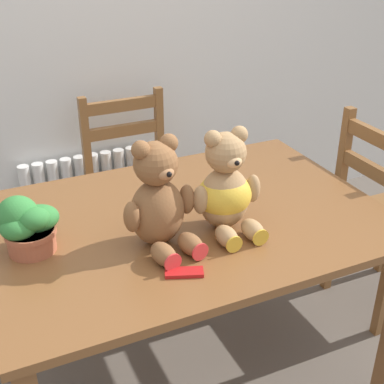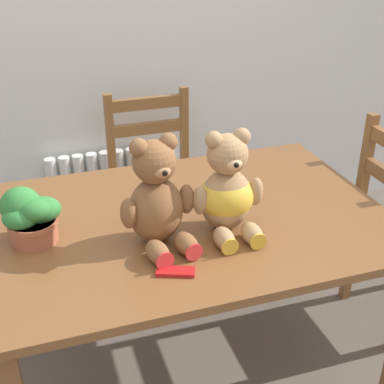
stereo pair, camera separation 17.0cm
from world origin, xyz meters
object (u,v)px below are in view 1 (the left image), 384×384
object	(u,v)px
wooden_chair_behind	(134,184)
teddy_bear_right	(226,190)
teddy_bear_left	(159,201)
chocolate_bar	(184,272)
potted_plant	(27,225)

from	to	relation	value
wooden_chair_behind	teddy_bear_right	bearing A→B (deg)	89.14
wooden_chair_behind	teddy_bear_left	bearing A→B (deg)	76.10
teddy_bear_right	chocolate_bar	distance (m)	0.33
teddy_bear_left	chocolate_bar	xyz separation A→B (m)	(0.00, -0.18, -0.15)
potted_plant	chocolate_bar	distance (m)	0.51
teddy_bear_left	teddy_bear_right	world-z (taller)	teddy_bear_left
teddy_bear_left	chocolate_bar	bearing A→B (deg)	81.04
wooden_chair_behind	teddy_bear_left	world-z (taller)	teddy_bear_left
teddy_bear_left	chocolate_bar	world-z (taller)	teddy_bear_left
wooden_chair_behind	teddy_bear_right	xyz separation A→B (m)	(-0.02, -1.01, 0.44)
teddy_bear_left	chocolate_bar	distance (m)	0.24
wooden_chair_behind	chocolate_bar	distance (m)	1.26
teddy_bear_left	chocolate_bar	size ratio (longest dim) A/B	3.17
teddy_bear_left	teddy_bear_right	size ratio (longest dim) A/B	1.03
potted_plant	chocolate_bar	xyz separation A→B (m)	(0.38, -0.32, -0.09)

